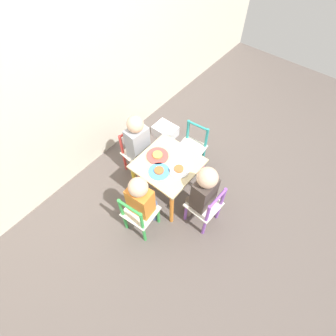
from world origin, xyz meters
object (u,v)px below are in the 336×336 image
at_px(chair_red, 137,153).
at_px(child_left, 142,199).
at_px(chair_purple, 206,207).
at_px(chair_green, 139,214).
at_px(kids_table, 168,169).
at_px(plate_back, 158,156).
at_px(plate_left, 159,171).
at_px(chair_teal, 192,148).
at_px(storage_bin, 165,131).
at_px(child_front, 203,191).
at_px(child_back, 139,143).
at_px(plate_front, 179,169).

xyz_separation_m(chair_red, child_left, (-0.42, -0.48, 0.17)).
height_order(chair_purple, chair_green, same).
bearing_deg(kids_table, plate_back, 90.00).
relative_size(kids_table, plate_left, 2.83).
bearing_deg(chair_teal, plate_back, -105.30).
distance_m(child_left, storage_bin, 1.18).
relative_size(kids_table, chair_purple, 0.99).
relative_size(chair_red, chair_purple, 1.00).
bearing_deg(plate_back, chair_red, 82.63).
bearing_deg(plate_left, plate_back, 45.00).
height_order(child_front, child_left, child_front).
relative_size(chair_green, plate_left, 2.86).
xyz_separation_m(child_front, child_left, (-0.36, 0.35, -0.03)).
distance_m(chair_teal, child_back, 0.56).
height_order(kids_table, chair_red, chair_red).
height_order(kids_table, storage_bin, kids_table).
relative_size(kids_table, plate_back, 2.62).
xyz_separation_m(chair_red, chair_teal, (0.40, -0.40, 0.00)).
relative_size(chair_red, child_left, 0.72).
bearing_deg(storage_bin, chair_teal, -107.74).
bearing_deg(kids_table, child_back, 84.60).
bearing_deg(child_front, kids_table, -90.00).
xyz_separation_m(chair_purple, chair_green, (-0.42, 0.40, 0.00)).
height_order(kids_table, plate_front, plate_front).
height_order(chair_green, child_left, child_left).
bearing_deg(child_left, chair_teal, -89.70).
xyz_separation_m(chair_green, plate_back, (0.44, 0.16, 0.25)).
bearing_deg(child_front, child_back, -91.12).
height_order(child_back, plate_left, child_back).
bearing_deg(child_left, child_back, -50.22).
relative_size(chair_green, storage_bin, 1.97).
bearing_deg(child_front, child_left, -40.97).
bearing_deg(child_left, storage_bin, -65.32).
height_order(child_back, storage_bin, child_back).
height_order(chair_green, child_front, child_front).
distance_m(child_back, storage_bin, 0.69).
distance_m(plate_back, plate_left, 0.17).
height_order(chair_green, child_back, child_back).
distance_m(kids_table, plate_front, 0.15).
relative_size(chair_purple, plate_front, 2.91).
height_order(kids_table, child_left, child_left).
xyz_separation_m(chair_red, storage_bin, (0.55, 0.08, -0.19)).
bearing_deg(plate_left, chair_green, -172.88).
bearing_deg(chair_purple, plate_back, -89.33).
height_order(chair_red, child_back, child_back).
bearing_deg(chair_green, plate_back, -75.42).
relative_size(chair_purple, chair_teal, 1.00).
xyz_separation_m(kids_table, chair_red, (0.04, 0.44, -0.15)).
relative_size(child_left, storage_bin, 2.73).
bearing_deg(child_left, kids_table, -90.00).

